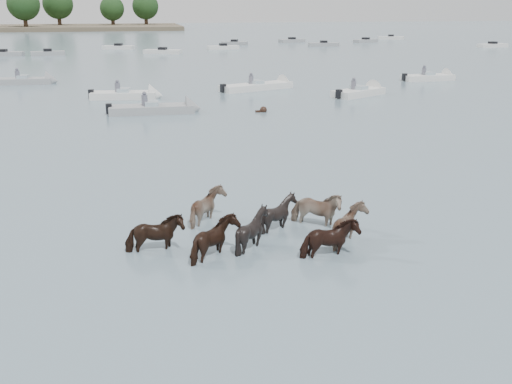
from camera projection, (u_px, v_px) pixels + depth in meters
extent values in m
plane|color=slate|center=(285.00, 233.00, 16.53)|extent=(400.00, 400.00, 0.00)
imported|color=black|center=(155.00, 238.00, 15.20)|extent=(1.60, 0.85, 1.30)
imported|color=#88705C|center=(209.00, 210.00, 17.26)|extent=(1.30, 1.45, 1.28)
imported|color=black|center=(278.00, 216.00, 16.77)|extent=(1.34, 1.24, 1.28)
imported|color=gray|center=(316.00, 212.00, 16.97)|extent=(1.75, 1.44, 1.35)
imported|color=black|center=(216.00, 243.00, 14.82)|extent=(1.50, 1.61, 1.32)
imported|color=black|center=(252.00, 233.00, 15.47)|extent=(1.26, 1.13, 1.32)
imported|color=black|center=(329.00, 243.00, 14.87)|extent=(1.61, 0.92, 1.28)
imported|color=#8C745F|center=(351.00, 229.00, 15.74)|extent=(1.42, 1.55, 1.31)
sphere|color=black|center=(263.00, 110.00, 35.14)|extent=(0.44, 0.44, 0.44)
cube|color=black|center=(259.00, 112.00, 35.12)|extent=(0.50, 0.22, 0.18)
cube|color=silver|center=(124.00, 96.00, 40.10)|extent=(4.65, 2.21, 0.55)
cone|color=silver|center=(156.00, 95.00, 40.26)|extent=(1.12, 1.71, 1.60)
cube|color=#99ADB7|center=(124.00, 91.00, 40.00)|extent=(0.95, 1.22, 0.35)
cube|color=black|center=(91.00, 94.00, 39.90)|extent=(0.40, 0.40, 0.60)
cylinder|color=#595966|center=(118.00, 88.00, 39.85)|extent=(0.36, 0.36, 0.70)
sphere|color=#595966|center=(117.00, 81.00, 39.71)|extent=(0.24, 0.24, 0.24)
cube|color=gray|center=(152.00, 110.00, 34.73)|extent=(5.06, 1.70, 0.55)
cone|color=gray|center=(194.00, 108.00, 35.19)|extent=(0.93, 1.62, 1.60)
cube|color=#99ADB7|center=(152.00, 104.00, 34.62)|extent=(0.82, 1.14, 0.35)
cube|color=black|center=(109.00, 109.00, 34.22)|extent=(0.36, 0.36, 0.60)
cylinder|color=#595966|center=(145.00, 101.00, 34.48)|extent=(0.36, 0.36, 0.70)
sphere|color=#595966|center=(144.00, 93.00, 34.34)|extent=(0.24, 0.24, 0.24)
cube|color=silver|center=(256.00, 87.00, 44.28)|extent=(6.10, 3.69, 0.55)
cone|color=silver|center=(287.00, 84.00, 45.86)|extent=(1.43, 1.82, 1.60)
cube|color=#99ADB7|center=(256.00, 83.00, 44.18)|extent=(1.16, 1.34, 0.35)
cube|color=black|center=(223.00, 88.00, 42.66)|extent=(0.46, 0.46, 0.60)
cylinder|color=#595966|center=(251.00, 80.00, 44.03)|extent=(0.36, 0.36, 0.70)
sphere|color=#595966|center=(251.00, 74.00, 43.89)|extent=(0.24, 0.24, 0.24)
cube|color=silver|center=(358.00, 93.00, 41.34)|extent=(4.56, 3.56, 0.55)
cone|color=silver|center=(377.00, 90.00, 42.72)|extent=(1.58, 1.84, 1.60)
cube|color=#99ADB7|center=(359.00, 88.00, 41.23)|extent=(1.25, 1.37, 0.35)
cube|color=black|center=(339.00, 94.00, 39.91)|extent=(0.48, 0.48, 0.60)
cylinder|color=#595966|center=(354.00, 85.00, 41.09)|extent=(0.36, 0.36, 0.70)
sphere|color=#595966|center=(354.00, 79.00, 40.95)|extent=(0.24, 0.24, 0.24)
cube|color=silver|center=(428.00, 78.00, 49.79)|extent=(4.54, 1.83, 0.55)
cone|color=silver|center=(450.00, 77.00, 50.35)|extent=(0.98, 1.64, 1.60)
cube|color=#99ADB7|center=(428.00, 74.00, 49.69)|extent=(0.86, 1.16, 0.35)
cube|color=black|center=(405.00, 77.00, 49.19)|extent=(0.37, 0.37, 0.60)
cylinder|color=#595966|center=(424.00, 72.00, 49.54)|extent=(0.36, 0.36, 0.70)
sphere|color=#595966|center=(424.00, 66.00, 49.40)|extent=(0.24, 0.24, 0.24)
cube|color=gray|center=(23.00, 81.00, 47.53)|extent=(4.68, 1.83, 0.55)
cone|color=gray|center=(52.00, 81.00, 47.89)|extent=(0.98, 1.64, 1.60)
cube|color=#99ADB7|center=(23.00, 77.00, 47.42)|extent=(0.86, 1.16, 0.35)
cylinder|color=#595966|center=(17.00, 75.00, 47.28)|extent=(0.36, 0.36, 0.70)
sphere|color=#595966|center=(17.00, 69.00, 47.14)|extent=(0.24, 0.24, 0.24)
cube|color=gray|center=(3.00, 54.00, 73.51)|extent=(5.12, 2.03, 0.60)
cube|color=black|center=(3.00, 51.00, 73.39)|extent=(1.10, 1.10, 0.50)
cube|color=gray|center=(48.00, 54.00, 74.28)|extent=(4.37, 2.30, 0.60)
cube|color=black|center=(47.00, 51.00, 74.16)|extent=(1.18, 1.18, 0.50)
cube|color=silver|center=(119.00, 48.00, 84.46)|extent=(4.76, 2.85, 0.60)
cube|color=black|center=(118.00, 45.00, 84.34)|extent=(1.27, 1.27, 0.50)
cube|color=silver|center=(163.00, 52.00, 76.85)|extent=(5.20, 3.35, 0.60)
cube|color=black|center=(163.00, 49.00, 76.74)|extent=(1.31, 1.31, 0.50)
cube|color=silver|center=(223.00, 48.00, 84.41)|extent=(4.67, 1.87, 0.60)
cube|color=black|center=(223.00, 45.00, 84.30)|extent=(1.08, 1.08, 0.50)
cube|color=gray|center=(234.00, 43.00, 93.75)|extent=(4.44, 3.12, 0.60)
cube|color=black|center=(234.00, 41.00, 93.63)|extent=(1.33, 1.33, 0.50)
cube|color=gray|center=(292.00, 41.00, 100.16)|extent=(4.97, 2.93, 0.60)
cube|color=black|center=(292.00, 39.00, 100.05)|extent=(1.27, 1.27, 0.50)
cube|color=gray|center=(324.00, 45.00, 90.94)|extent=(4.85, 1.95, 0.60)
cube|color=black|center=(324.00, 42.00, 90.82)|extent=(1.09, 1.09, 0.50)
cube|color=gray|center=(366.00, 41.00, 99.67)|extent=(4.85, 3.17, 0.60)
cube|color=black|center=(366.00, 39.00, 99.55)|extent=(1.31, 1.31, 0.50)
cube|color=silver|center=(391.00, 38.00, 109.08)|extent=(4.92, 2.99, 0.60)
cube|color=black|center=(391.00, 36.00, 108.96)|extent=(1.28, 1.28, 0.50)
cube|color=silver|center=(492.00, 46.00, 88.58)|extent=(5.04, 2.22, 0.60)
cube|color=black|center=(493.00, 43.00, 88.46)|extent=(1.14, 1.14, 0.50)
cylinder|color=#382619|center=(26.00, 24.00, 142.78)|extent=(1.00, 1.00, 3.53)
sphere|color=black|center=(23.00, 4.00, 141.35)|extent=(7.84, 7.84, 7.84)
cylinder|color=#382619|center=(60.00, 22.00, 155.05)|extent=(1.00, 1.00, 3.56)
sphere|color=black|center=(58.00, 4.00, 153.61)|extent=(7.92, 7.92, 7.92)
cylinder|color=#382619|center=(113.00, 23.00, 157.58)|extent=(1.00, 1.00, 2.91)
sphere|color=black|center=(112.00, 8.00, 156.40)|extent=(6.47, 6.47, 6.47)
cylinder|color=#382619|center=(146.00, 22.00, 161.09)|extent=(1.00, 1.00, 3.23)
sphere|color=black|center=(145.00, 6.00, 159.79)|extent=(7.17, 7.17, 7.17)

